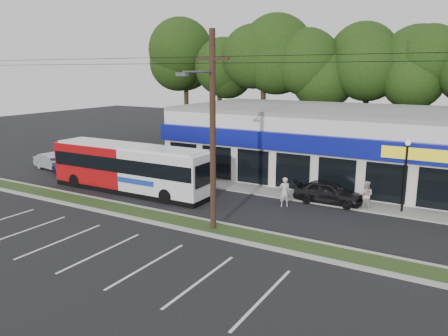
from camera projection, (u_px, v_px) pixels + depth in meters
ground at (155, 225)px, 23.21m from camera, size 120.00×120.00×0.00m
grass_strip at (167, 219)px, 24.04m from camera, size 40.00×1.60×0.12m
curb_south at (157, 223)px, 23.33m from camera, size 40.00×0.25×0.14m
curb_north at (176, 215)px, 24.76m from camera, size 40.00×0.25×0.14m
sidewalk at (304, 197)px, 28.34m from camera, size 32.00×2.20×0.10m
strip_mall at (343, 143)px, 33.36m from camera, size 25.00×12.55×5.30m
utility_pole at (209, 126)px, 21.42m from camera, size 50.00×2.77×10.00m
lamp_post at (406, 168)px, 24.66m from camera, size 0.30×0.30×4.25m
tree_line at (360, 67)px, 41.35m from camera, size 46.76×6.76×11.83m
metrobus at (130, 167)px, 29.45m from camera, size 11.94×2.64×3.20m
car_dark at (328, 192)px, 26.92m from camera, size 4.21×1.75×1.43m
car_silver at (54, 162)px, 36.19m from camera, size 4.27×1.98×1.36m
car_blue at (71, 168)px, 34.29m from camera, size 4.41×2.52×1.20m
pedestrian_a at (284, 192)px, 26.28m from camera, size 0.79×0.73×1.82m
pedestrian_b at (366, 195)px, 25.78m from camera, size 0.88×0.71×1.72m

